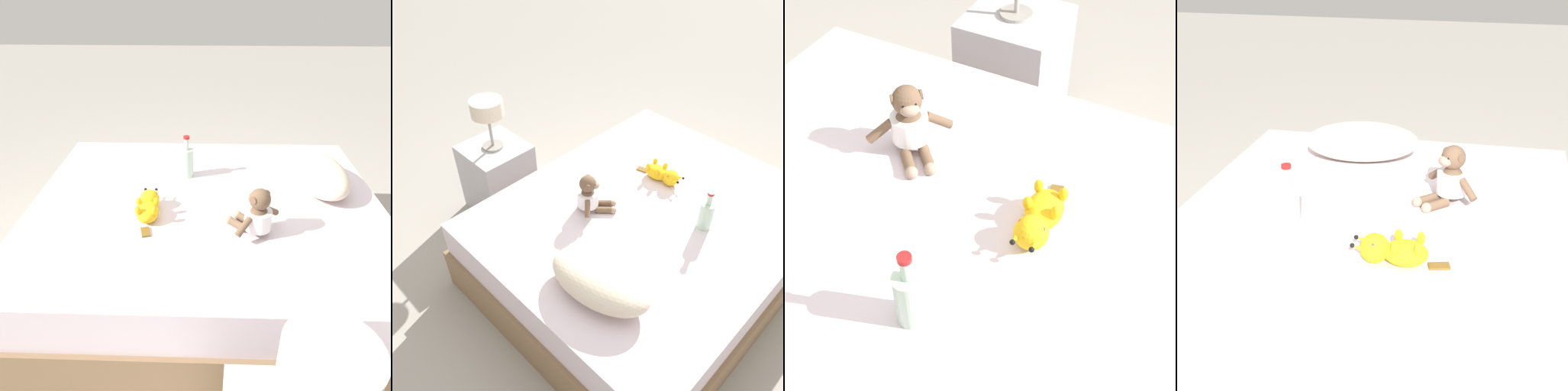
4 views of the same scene
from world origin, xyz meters
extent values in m
plane|color=#9E998E|center=(0.00, 0.00, 0.00)|extent=(16.00, 16.00, 0.00)
cube|color=#846647|center=(0.00, 0.00, 0.14)|extent=(1.57, 1.87, 0.28)
cube|color=silver|center=(0.00, 0.00, 0.40)|extent=(1.52, 1.81, 0.23)
ellipsoid|color=beige|center=(-0.18, 0.60, 0.59)|extent=(0.56, 0.36, 0.17)
ellipsoid|color=brown|center=(0.27, 0.23, 0.58)|extent=(0.15, 0.15, 0.15)
cylinder|color=white|center=(0.27, 0.23, 0.59)|extent=(0.17, 0.17, 0.09)
sphere|color=brown|center=(0.27, 0.23, 0.69)|extent=(0.10, 0.10, 0.10)
ellipsoid|color=gray|center=(0.24, 0.20, 0.69)|extent=(0.08, 0.08, 0.04)
sphere|color=black|center=(0.26, 0.19, 0.70)|extent=(0.01, 0.01, 0.01)
sphere|color=black|center=(0.23, 0.22, 0.70)|extent=(0.01, 0.01, 0.01)
cylinder|color=brown|center=(0.30, 0.20, 0.71)|extent=(0.03, 0.03, 0.03)
cylinder|color=brown|center=(0.24, 0.26, 0.71)|extent=(0.03, 0.03, 0.03)
cylinder|color=brown|center=(0.34, 0.16, 0.59)|extent=(0.09, 0.09, 0.08)
cylinder|color=brown|center=(0.21, 0.30, 0.59)|extent=(0.09, 0.09, 0.08)
cylinder|color=brown|center=(0.22, 0.14, 0.53)|extent=(0.10, 0.10, 0.04)
cylinder|color=brown|center=(0.18, 0.19, 0.53)|extent=(0.10, 0.10, 0.04)
sphere|color=gray|center=(0.19, 0.11, 0.53)|extent=(0.04, 0.04, 0.04)
sphere|color=gray|center=(0.15, 0.15, 0.53)|extent=(0.04, 0.04, 0.04)
ellipsoid|color=yellow|center=(0.17, -0.28, 0.55)|extent=(0.15, 0.11, 0.08)
sphere|color=yellow|center=(0.07, -0.28, 0.56)|extent=(0.10, 0.10, 0.10)
cone|color=yellow|center=(0.03, -0.31, 0.57)|extent=(0.06, 0.03, 0.05)
sphere|color=black|center=(0.00, -0.31, 0.58)|extent=(0.02, 0.02, 0.02)
cone|color=yellow|center=(0.03, -0.26, 0.57)|extent=(0.06, 0.03, 0.05)
sphere|color=black|center=(0.00, -0.26, 0.58)|extent=(0.02, 0.02, 0.02)
sphere|color=red|center=(0.07, -0.31, 0.59)|extent=(0.02, 0.02, 0.02)
sphere|color=red|center=(0.07, -0.25, 0.59)|extent=(0.02, 0.02, 0.02)
ellipsoid|color=yellow|center=(0.14, -0.32, 0.59)|extent=(0.03, 0.03, 0.05)
ellipsoid|color=yellow|center=(0.14, -0.24, 0.59)|extent=(0.03, 0.03, 0.05)
ellipsoid|color=yellow|center=(0.22, -0.32, 0.59)|extent=(0.03, 0.03, 0.05)
ellipsoid|color=yellow|center=(0.21, -0.24, 0.59)|extent=(0.03, 0.03, 0.05)
cube|color=brown|center=(0.28, -0.28, 0.51)|extent=(0.08, 0.06, 0.01)
cylinder|color=#B2D1B7|center=(-0.29, -0.12, 0.59)|extent=(0.08, 0.08, 0.17)
cylinder|color=#B2D1B7|center=(-0.29, -0.12, 0.71)|extent=(0.03, 0.03, 0.07)
cylinder|color=red|center=(-0.29, -0.12, 0.75)|extent=(0.04, 0.04, 0.01)
camera|label=1|loc=(1.65, -0.01, 1.54)|focal=34.23mm
camera|label=2|loc=(-1.01, 1.52, 2.19)|focal=39.23mm
camera|label=3|loc=(-0.94, -0.65, 1.82)|focal=54.96mm
camera|label=4|loc=(0.42, -1.94, 1.54)|focal=54.86mm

